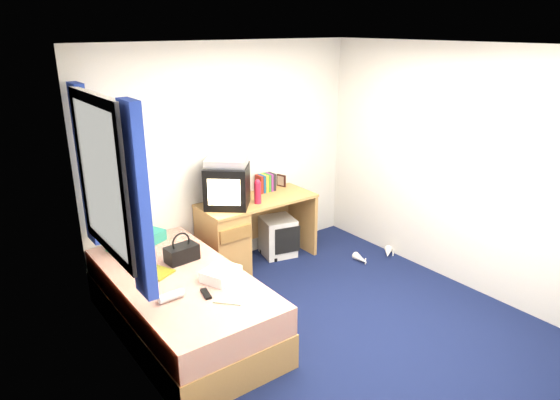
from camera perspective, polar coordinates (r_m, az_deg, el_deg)
ground at (r=4.64m, az=5.71°, el=-13.93°), size 3.40×3.40×0.00m
room_shell at (r=4.03m, az=6.39°, el=3.56°), size 3.40×3.40×3.40m
bed at (r=4.48m, az=-11.18°, el=-11.56°), size 1.01×2.00×0.54m
pillow at (r=4.99m, az=-16.06°, el=-4.43°), size 0.58×0.48×0.11m
desk at (r=5.42m, az=-5.06°, el=-3.89°), size 1.30×0.55×0.75m
storage_cube at (r=5.80m, az=-0.26°, el=-4.17°), size 0.43×0.43×0.45m
crt_tv at (r=5.18m, az=-6.07°, el=1.58°), size 0.59×0.59×0.43m
vcr at (r=5.11m, az=-6.16°, el=4.32°), size 0.51×0.50×0.08m
book_row at (r=5.66m, az=-1.66°, el=1.99°), size 0.20×0.13×0.20m
picture_frame at (r=5.84m, az=0.15°, el=2.24°), size 0.05×0.12×0.14m
pink_water_bottle at (r=5.27m, az=-2.57°, el=0.83°), size 0.09×0.09×0.23m
aerosol_can at (r=5.32m, az=-4.15°, el=0.65°), size 0.06×0.06×0.18m
handbag at (r=4.57m, az=-11.17°, el=-5.92°), size 0.30×0.18×0.27m
towel at (r=4.22m, az=-6.78°, el=-8.39°), size 0.36×0.33×0.10m
magazine at (r=4.44m, az=-14.10°, el=-7.99°), size 0.31×0.34×0.01m
water_bottle at (r=3.99m, az=-12.37°, el=-10.66°), size 0.20×0.07×0.07m
colour_swatch_fan at (r=3.90m, az=-5.99°, el=-11.51°), size 0.19×0.20×0.01m
remote_control at (r=4.02m, az=-8.46°, el=-10.56°), size 0.08×0.17×0.02m
window_assembly at (r=4.05m, az=-19.19°, el=2.15°), size 0.11×1.42×1.40m
white_heels at (r=5.85m, az=10.77°, el=-6.29°), size 0.55×0.28×0.09m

